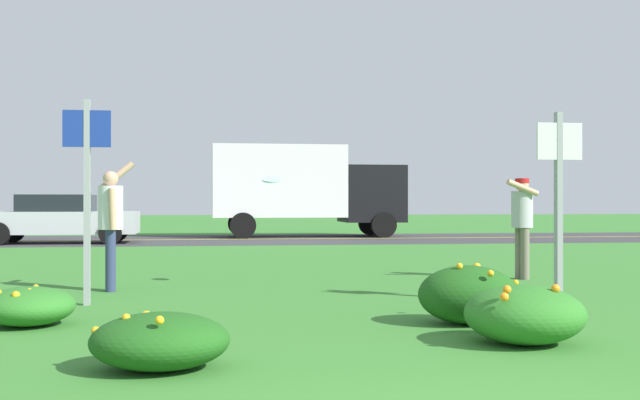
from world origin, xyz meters
TOP-DOWN VIEW (x-y plane):
  - ground_plane at (0.00, 11.44)m, footprint 120.00×120.00m
  - highway_strip at (0.00, 22.88)m, footprint 120.00×7.37m
  - highway_center_stripe at (0.00, 22.88)m, footprint 120.00×0.16m
  - daylily_clump_near_camera at (-1.83, 2.85)m, footprint 1.03×0.90m
  - daylily_clump_mid_center at (1.14, 4.60)m, footprint 1.03×0.94m
  - daylily_clump_front_center at (-3.25, 5.12)m, footprint 0.92×0.96m
  - daylily_clump_front_right at (1.25, 3.45)m, footprint 1.05×1.02m
  - sign_post_near_path at (-2.90, 6.65)m, footprint 0.56×0.10m
  - sign_post_by_roadside at (2.67, 5.80)m, footprint 0.56×0.10m
  - person_thrower_white_shirt at (-2.80, 8.13)m, footprint 0.50×0.53m
  - person_catcher_red_cap_gray_shirt at (3.52, 8.92)m, footprint 0.55×0.53m
  - frisbee_pale_blue at (-0.55, 8.38)m, footprint 0.28×0.26m
  - car_silver_center_left at (-5.80, 21.22)m, footprint 4.50×2.00m
  - box_truck_black at (1.94, 24.53)m, footprint 6.70×2.46m

SIDE VIEW (x-z plane):
  - ground_plane at x=0.00m, z-range 0.00..0.00m
  - highway_strip at x=0.00m, z-range 0.00..0.01m
  - highway_center_stripe at x=0.00m, z-range 0.01..0.01m
  - daylily_clump_front_center at x=-3.25m, z-range 0.00..0.39m
  - daylily_clump_near_camera at x=-1.83m, z-range -0.01..0.43m
  - daylily_clump_front_right at x=1.25m, z-range -0.02..0.53m
  - daylily_clump_mid_center at x=1.14m, z-range -0.02..0.61m
  - car_silver_center_left at x=-5.80m, z-range 0.01..1.46m
  - person_catcher_red_cap_gray_shirt at x=3.52m, z-range 0.18..1.79m
  - person_thrower_white_shirt at x=-2.80m, z-range 0.09..1.91m
  - sign_post_by_roadside at x=2.67m, z-range 0.25..2.56m
  - sign_post_near_path at x=-2.90m, z-range 0.26..2.73m
  - frisbee_pale_blue at x=-0.55m, z-range 1.50..1.62m
  - box_truck_black at x=1.94m, z-range 0.20..3.40m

